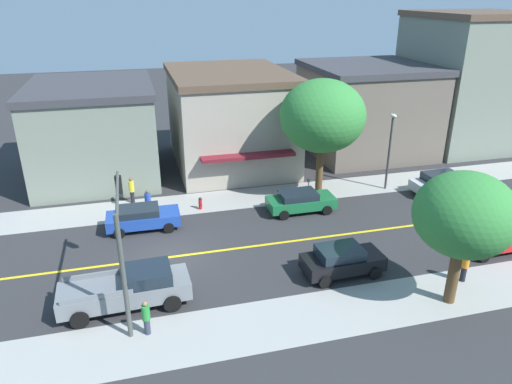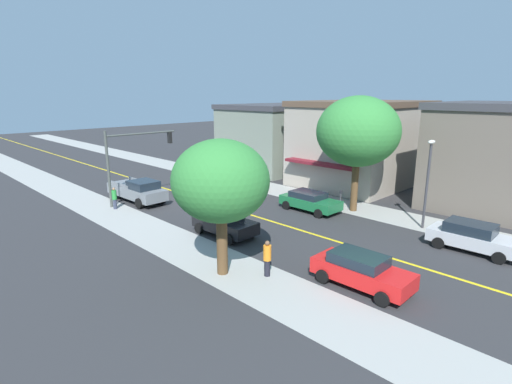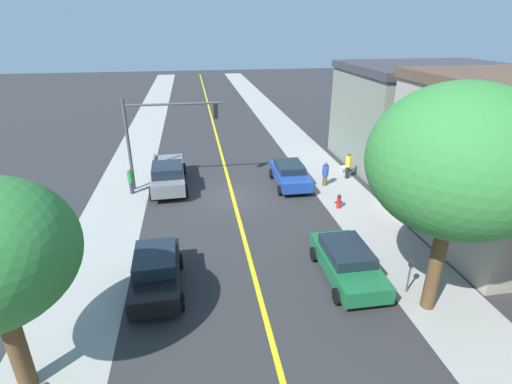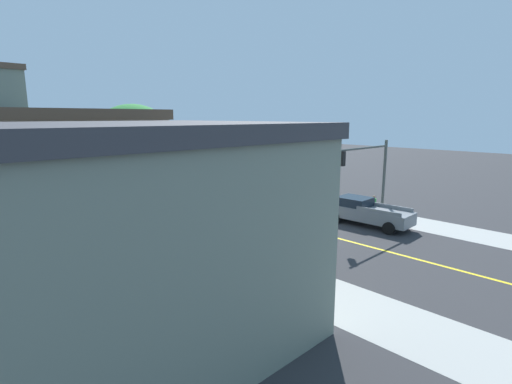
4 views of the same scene
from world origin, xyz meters
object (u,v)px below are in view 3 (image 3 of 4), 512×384
pedestrian_yellow_shirt (348,165)px  small_dog (345,167)px  green_sedan_left_curb (347,262)px  pedestrian_blue_shirt (325,174)px  black_sedan_right_curb (156,271)px  traffic_light_mast (160,128)px  street_tree_right_corner (459,161)px  grey_pickup_truck (168,174)px  pedestrian_green_shirt (131,181)px  fire_hydrant (339,201)px  blue_sedan_left_curb (290,174)px  parking_meter (410,272)px

pedestrian_yellow_shirt → small_dog: 1.22m
green_sedan_left_curb → pedestrian_blue_shirt: 9.98m
pedestrian_yellow_shirt → black_sedan_right_curb: bearing=-161.5°
traffic_light_mast → black_sedan_right_curb: (-0.21, 10.60, -3.11)m
pedestrian_yellow_shirt → street_tree_right_corner: bearing=-120.5°
street_tree_right_corner → grey_pickup_truck: bearing=-53.1°
grey_pickup_truck → pedestrian_green_shirt: (2.24, 0.66, -0.06)m
street_tree_right_corner → small_dog: bearing=-99.1°
street_tree_right_corner → pedestrian_blue_shirt: size_ratio=5.19×
green_sedan_left_curb → pedestrian_blue_shirt: bearing=166.5°
street_tree_right_corner → green_sedan_left_curb: street_tree_right_corner is taller
pedestrian_yellow_shirt → fire_hydrant: bearing=-139.2°
grey_pickup_truck → pedestrian_blue_shirt: grey_pickup_truck is taller
pedestrian_yellow_shirt → blue_sedan_left_curb: bearing=165.3°
street_tree_right_corner → small_dog: street_tree_right_corner is taller
parking_meter → pedestrian_green_shirt: pedestrian_green_shirt is taller
traffic_light_mast → pedestrian_blue_shirt: size_ratio=3.73×
small_dog → pedestrian_yellow_shirt: bearing=-108.6°
parking_meter → blue_sedan_left_curb: (1.88, -11.45, -0.18)m
parking_meter → green_sedan_left_curb: parking_meter is taller
parking_meter → pedestrian_yellow_shirt: bearing=-100.8°
pedestrian_yellow_shirt → small_dog: size_ratio=2.24×
street_tree_right_corner → blue_sedan_left_curb: street_tree_right_corner is taller
traffic_light_mast → pedestrian_blue_shirt: bearing=-7.8°
parking_meter → blue_sedan_left_curb: 11.61m
green_sedan_left_curb → black_sedan_right_curb: bearing=-93.6°
fire_hydrant → parking_meter: parking_meter is taller
traffic_light_mast → blue_sedan_left_curb: size_ratio=1.34×
fire_hydrant → green_sedan_left_curb: size_ratio=0.19×
parking_meter → grey_pickup_truck: grey_pickup_truck is taller
fire_hydrant → traffic_light_mast: bearing=-25.7°
fire_hydrant → pedestrian_blue_shirt: 3.41m
pedestrian_green_shirt → small_dog: bearing=92.8°
pedestrian_blue_shirt → pedestrian_yellow_shirt: pedestrian_yellow_shirt is taller
small_dog → black_sedan_right_curb: bearing=-141.6°
street_tree_right_corner → fire_hydrant: 10.05m
blue_sedan_left_curb → black_sedan_right_curb: (7.79, 9.64, 0.05)m
grey_pickup_truck → black_sedan_right_curb: bearing=-2.2°
parking_meter → small_dog: parking_meter is taller
green_sedan_left_curb → pedestrian_green_shirt: 14.35m
green_sedan_left_curb → black_sedan_right_curb: (7.68, -0.51, 0.06)m
fire_hydrant → parking_meter: 7.65m
grey_pickup_truck → pedestrian_blue_shirt: size_ratio=3.76×
traffic_light_mast → small_dog: size_ratio=7.29×
traffic_light_mast → small_dog: (-12.44, -0.63, -3.52)m
blue_sedan_left_curb → black_sedan_right_curb: 12.39m
traffic_light_mast → black_sedan_right_curb: bearing=-88.9°
parking_meter → pedestrian_yellow_shirt: size_ratio=0.79×
parking_meter → green_sedan_left_curb: size_ratio=0.32×
pedestrian_green_shirt → grey_pickup_truck: bearing=103.9°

